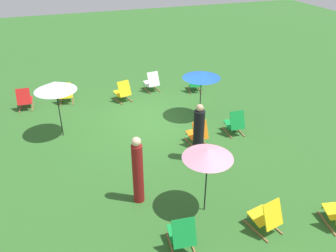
{
  "coord_description": "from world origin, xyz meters",
  "views": [
    {
      "loc": [
        3.03,
        10.09,
        5.75
      ],
      "look_at": [
        0.0,
        1.2,
        0.5
      ],
      "focal_mm": 37.07,
      "sensor_mm": 36.0,
      "label": 1
    }
  ],
  "objects_px": {
    "deckchair_6": "(235,123)",
    "person_1": "(138,171)",
    "umbrella_1": "(208,154)",
    "deckchair_3": "(267,217)",
    "umbrella_0": "(55,86)",
    "deckchair_2": "(198,133)",
    "person_0": "(199,134)",
    "deckchair_9": "(66,94)",
    "deckchair_11": "(182,234)",
    "deckchair_1": "(25,100)",
    "deckchair_8": "(195,83)",
    "deckchair_0": "(152,82)",
    "umbrella_2": "(202,75)",
    "deckchair_4": "(123,92)"
  },
  "relations": [
    {
      "from": "deckchair_1",
      "to": "deckchair_9",
      "type": "relative_size",
      "value": 1.0
    },
    {
      "from": "deckchair_0",
      "to": "deckchair_6",
      "type": "relative_size",
      "value": 1.0
    },
    {
      "from": "deckchair_3",
      "to": "deckchair_9",
      "type": "height_order",
      "value": "same"
    },
    {
      "from": "deckchair_2",
      "to": "deckchair_9",
      "type": "bearing_deg",
      "value": -56.85
    },
    {
      "from": "deckchair_2",
      "to": "person_1",
      "type": "height_order",
      "value": "person_1"
    },
    {
      "from": "deckchair_8",
      "to": "deckchair_11",
      "type": "height_order",
      "value": "same"
    },
    {
      "from": "deckchair_2",
      "to": "person_0",
      "type": "height_order",
      "value": "person_0"
    },
    {
      "from": "umbrella_1",
      "to": "deckchair_4",
      "type": "bearing_deg",
      "value": -85.75
    },
    {
      "from": "person_1",
      "to": "deckchair_0",
      "type": "bearing_deg",
      "value": -27.92
    },
    {
      "from": "deckchair_0",
      "to": "umbrella_0",
      "type": "height_order",
      "value": "umbrella_0"
    },
    {
      "from": "deckchair_1",
      "to": "deckchair_8",
      "type": "xyz_separation_m",
      "value": [
        -6.6,
        0.51,
        0.0
      ]
    },
    {
      "from": "deckchair_2",
      "to": "deckchair_11",
      "type": "distance_m",
      "value": 4.11
    },
    {
      "from": "deckchair_6",
      "to": "person_1",
      "type": "distance_m",
      "value": 4.37
    },
    {
      "from": "deckchair_11",
      "to": "person_1",
      "type": "relative_size",
      "value": 0.46
    },
    {
      "from": "deckchair_4",
      "to": "deckchair_11",
      "type": "distance_m",
      "value": 7.53
    },
    {
      "from": "deckchair_6",
      "to": "deckchair_9",
      "type": "relative_size",
      "value": 1.0
    },
    {
      "from": "deckchair_11",
      "to": "person_0",
      "type": "bearing_deg",
      "value": -113.59
    },
    {
      "from": "deckchair_6",
      "to": "umbrella_0",
      "type": "bearing_deg",
      "value": -14.49
    },
    {
      "from": "umbrella_1",
      "to": "person_0",
      "type": "height_order",
      "value": "person_0"
    },
    {
      "from": "deckchair_0",
      "to": "deckchair_11",
      "type": "relative_size",
      "value": 1.0
    },
    {
      "from": "deckchair_8",
      "to": "umbrella_0",
      "type": "relative_size",
      "value": 0.46
    },
    {
      "from": "deckchair_3",
      "to": "umbrella_0",
      "type": "xyz_separation_m",
      "value": [
        3.92,
        -5.65,
        1.35
      ]
    },
    {
      "from": "umbrella_1",
      "to": "person_1",
      "type": "distance_m",
      "value": 1.75
    },
    {
      "from": "deckchair_6",
      "to": "person_0",
      "type": "bearing_deg",
      "value": 32.88
    },
    {
      "from": "umbrella_0",
      "to": "deckchair_4",
      "type": "bearing_deg",
      "value": -140.53
    },
    {
      "from": "person_1",
      "to": "deckchair_6",
      "type": "bearing_deg",
      "value": -68.94
    },
    {
      "from": "deckchair_6",
      "to": "deckchair_9",
      "type": "distance_m",
      "value": 6.52
    },
    {
      "from": "deckchair_4",
      "to": "deckchair_9",
      "type": "height_order",
      "value": "same"
    },
    {
      "from": "deckchair_11",
      "to": "umbrella_0",
      "type": "distance_m",
      "value": 6.03
    },
    {
      "from": "deckchair_0",
      "to": "umbrella_2",
      "type": "xyz_separation_m",
      "value": [
        -0.92,
        2.83,
        1.22
      ]
    },
    {
      "from": "deckchair_3",
      "to": "person_0",
      "type": "relative_size",
      "value": 0.48
    },
    {
      "from": "umbrella_1",
      "to": "deckchair_6",
      "type": "bearing_deg",
      "value": -128.76
    },
    {
      "from": "deckchair_6",
      "to": "person_1",
      "type": "height_order",
      "value": "person_1"
    },
    {
      "from": "deckchair_3",
      "to": "umbrella_0",
      "type": "bearing_deg",
      "value": -67.72
    },
    {
      "from": "deckchair_2",
      "to": "deckchair_11",
      "type": "xyz_separation_m",
      "value": [
        1.91,
        3.64,
        0.0
      ]
    },
    {
      "from": "deckchair_11",
      "to": "deckchair_4",
      "type": "bearing_deg",
      "value": -87.95
    },
    {
      "from": "deckchair_1",
      "to": "umbrella_0",
      "type": "bearing_deg",
      "value": 119.59
    },
    {
      "from": "person_0",
      "to": "deckchair_2",
      "type": "bearing_deg",
      "value": 100.86
    },
    {
      "from": "deckchair_4",
      "to": "deckchair_8",
      "type": "bearing_deg",
      "value": 163.65
    },
    {
      "from": "umbrella_0",
      "to": "deckchair_2",
      "type": "bearing_deg",
      "value": 154.32
    },
    {
      "from": "deckchair_11",
      "to": "person_0",
      "type": "xyz_separation_m",
      "value": [
        -1.58,
        -2.87,
        0.46
      ]
    },
    {
      "from": "deckchair_3",
      "to": "deckchair_2",
      "type": "bearing_deg",
      "value": -102.37
    },
    {
      "from": "deckchair_9",
      "to": "deckchair_3",
      "type": "bearing_deg",
      "value": 120.84
    },
    {
      "from": "deckchair_3",
      "to": "deckchair_8",
      "type": "distance_m",
      "value": 7.75
    },
    {
      "from": "deckchair_3",
      "to": "deckchair_9",
      "type": "relative_size",
      "value": 1.01
    },
    {
      "from": "deckchair_2",
      "to": "deckchair_3",
      "type": "height_order",
      "value": "same"
    },
    {
      "from": "deckchair_3",
      "to": "deckchair_11",
      "type": "height_order",
      "value": "same"
    },
    {
      "from": "deckchair_2",
      "to": "deckchair_3",
      "type": "xyz_separation_m",
      "value": [
        -0.01,
        3.77,
        0.0
      ]
    },
    {
      "from": "umbrella_2",
      "to": "deckchair_8",
      "type": "bearing_deg",
      "value": -108.67
    },
    {
      "from": "deckchair_1",
      "to": "person_0",
      "type": "height_order",
      "value": "person_0"
    }
  ]
}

